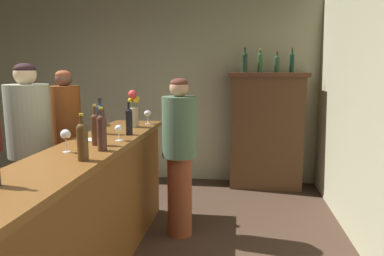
% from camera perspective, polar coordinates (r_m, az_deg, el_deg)
% --- Properties ---
extents(wall_back, '(5.73, 0.12, 2.80)m').
position_cam_1_polar(wall_back, '(5.61, -10.07, 6.51)').
color(wall_back, '#B6B493').
rests_on(wall_back, ground).
extents(bar_counter, '(0.55, 3.01, 1.07)m').
position_cam_1_polar(bar_counter, '(3.02, -16.27, -13.03)').
color(bar_counter, brown).
rests_on(bar_counter, ground).
extents(display_cabinet, '(1.06, 0.42, 1.62)m').
position_cam_1_polar(display_cabinet, '(5.12, 11.73, -0.08)').
color(display_cabinet, '#53341E').
rests_on(display_cabinet, ground).
extents(wine_bottle_pinot, '(0.07, 0.07, 0.32)m').
position_cam_1_polar(wine_bottle_pinot, '(2.47, -17.02, -1.81)').
color(wine_bottle_pinot, '#4C3218').
rests_on(wine_bottle_pinot, bar_counter).
extents(wine_bottle_malbec, '(0.07, 0.07, 0.34)m').
position_cam_1_polar(wine_bottle_malbec, '(3.44, -14.34, 1.64)').
color(wine_bottle_malbec, '#202B3B').
rests_on(wine_bottle_malbec, bar_counter).
extents(wine_bottle_merlot, '(0.07, 0.07, 0.33)m').
position_cam_1_polar(wine_bottle_merlot, '(2.72, -14.15, -0.43)').
color(wine_bottle_merlot, '#43261E').
rests_on(wine_bottle_merlot, bar_counter).
extents(wine_bottle_chardonnay, '(0.06, 0.06, 0.30)m').
position_cam_1_polar(wine_bottle_chardonnay, '(3.34, -9.98, 1.20)').
color(wine_bottle_chardonnay, black).
rests_on(wine_bottle_chardonnay, bar_counter).
extents(wine_bottle_syrah, '(0.07, 0.07, 0.33)m').
position_cam_1_polar(wine_bottle_syrah, '(2.94, -15.09, 0.07)').
color(wine_bottle_syrah, '#462B1A').
rests_on(wine_bottle_syrah, bar_counter).
extents(wine_glass_front, '(0.07, 0.07, 0.17)m').
position_cam_1_polar(wine_glass_front, '(2.76, -19.45, -1.16)').
color(wine_glass_front, white).
rests_on(wine_glass_front, bar_counter).
extents(wine_glass_mid, '(0.08, 0.08, 0.15)m').
position_cam_1_polar(wine_glass_mid, '(3.97, -7.07, 2.27)').
color(wine_glass_mid, white).
rests_on(wine_glass_mid, bar_counter).
extents(wine_glass_spare, '(0.06, 0.06, 0.13)m').
position_cam_1_polar(wine_glass_spare, '(3.09, -11.58, -0.18)').
color(wine_glass_spare, white).
rests_on(wine_glass_spare, bar_counter).
extents(flower_arrangement, '(0.12, 0.12, 0.39)m').
position_cam_1_polar(flower_arrangement, '(3.77, -9.27, 2.90)').
color(flower_arrangement, tan).
rests_on(flower_arrangement, bar_counter).
extents(cheese_plate, '(0.16, 0.16, 0.01)m').
position_cam_1_polar(cheese_plate, '(3.16, -15.54, -1.82)').
color(cheese_plate, white).
rests_on(cheese_plate, bar_counter).
extents(display_bottle_left, '(0.08, 0.08, 0.33)m').
position_cam_1_polar(display_bottle_left, '(5.04, 8.36, 10.40)').
color(display_bottle_left, '#1E3121').
rests_on(display_bottle_left, display_cabinet).
extents(display_bottle_midleft, '(0.07, 0.07, 0.32)m').
position_cam_1_polar(display_bottle_midleft, '(5.04, 10.77, 10.32)').
color(display_bottle_midleft, '#275328').
rests_on(display_bottle_midleft, display_cabinet).
extents(display_bottle_center, '(0.07, 0.07, 0.29)m').
position_cam_1_polar(display_bottle_center, '(5.06, 13.33, 10.01)').
color(display_bottle_center, '#25452D').
rests_on(display_bottle_center, display_cabinet).
extents(display_bottle_midright, '(0.06, 0.06, 0.33)m').
position_cam_1_polar(display_bottle_midright, '(5.08, 15.57, 10.12)').
color(display_bottle_midright, '#113220').
rests_on(display_bottle_midright, display_cabinet).
extents(patron_near_entrance, '(0.33, 0.33, 1.66)m').
position_cam_1_polar(patron_near_entrance, '(4.21, -19.26, -1.52)').
color(patron_near_entrance, '#283228').
rests_on(patron_near_entrance, ground).
extents(patron_redhead, '(0.40, 0.40, 1.72)m').
position_cam_1_polar(patron_redhead, '(3.68, -24.27, -2.95)').
color(patron_redhead, '#362328').
rests_on(patron_redhead, ground).
extents(bartender, '(0.34, 0.34, 1.59)m').
position_cam_1_polar(bartender, '(3.54, -2.01, -3.69)').
color(bartender, brown).
rests_on(bartender, ground).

